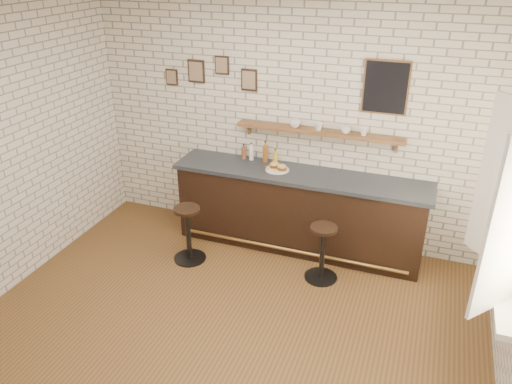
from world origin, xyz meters
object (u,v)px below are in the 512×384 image
bitters_bottle_white (251,153)px  shelf_cup_a (295,124)px  bitters_bottle_brown (244,153)px  book_upper (503,284)px  bar_counter (299,210)px  shelf_cup_b (319,127)px  sandwich_plate (277,170)px  bitters_bottle_amber (265,153)px  book_lower (503,285)px  ciabatta_sandwich (278,166)px  bar_stool_right (322,251)px  condiment_bottle_yellow (275,157)px  shelf_cup_c (346,130)px  shelf_cup_d (364,132)px  bar_stool_left (188,232)px

bitters_bottle_white → shelf_cup_a: bearing=0.7°
bitters_bottle_brown → book_upper: 3.37m
bar_counter → bitters_bottle_brown: size_ratio=15.45×
shelf_cup_b → book_upper: shelf_cup_b is taller
sandwich_plate → book_upper: (2.41, -1.46, -0.05)m
sandwich_plate → bitters_bottle_amber: bitters_bottle_amber is taller
sandwich_plate → book_lower: 2.81m
bitters_bottle_brown → shelf_cup_a: bearing=0.6°
ciabatta_sandwich → bar_stool_right: bearing=-38.3°
bitters_bottle_brown → bitters_bottle_amber: 0.29m
shelf_cup_a → book_lower: size_ratio=0.54×
bar_counter → bar_stool_right: bearing=-52.2°
book_lower → book_upper: 0.03m
ciabatta_sandwich → bitters_bottle_white: 0.47m
bitters_bottle_amber → book_upper: bearing=-32.1°
bitters_bottle_amber → bar_stool_right: 1.44m
ciabatta_sandwich → condiment_bottle_yellow: bearing=117.6°
bar_counter → bar_stool_right: bar_counter is taller
bar_counter → book_upper: size_ratio=12.39×
bitters_bottle_amber → book_lower: bearing=-31.8°
sandwich_plate → shelf_cup_b: bearing=25.7°
bitters_bottle_white → bitters_bottle_amber: 0.19m
bar_counter → shelf_cup_c: (0.47, 0.20, 1.04)m
shelf_cup_d → bar_stool_right: bearing=-138.6°
book_lower → bar_stool_left: bearing=-175.7°
ciabatta_sandwich → condiment_bottle_yellow: (-0.11, 0.20, 0.03)m
condiment_bottle_yellow → bar_stool_right: condiment_bottle_yellow is taller
bar_stool_left → shelf_cup_c: size_ratio=6.33×
ciabatta_sandwich → shelf_cup_d: (0.94, 0.21, 0.48)m
sandwich_plate → bar_stool_left: 1.30m
shelf_cup_a → shelf_cup_d: shelf_cup_a is taller
sandwich_plate → bar_stool_right: 1.13m
bar_stool_right → book_lower: (1.68, -0.87, 0.58)m
bar_counter → bitters_bottle_amber: bearing=159.1°
bitters_bottle_amber → shelf_cup_d: shelf_cup_d is taller
ciabatta_sandwich → book_lower: ciabatta_sandwich is taller
bar_counter → bar_stool_left: bearing=-147.0°
condiment_bottle_yellow → book_upper: (2.51, -1.66, -0.13)m
ciabatta_sandwich → bar_stool_right: 1.15m
condiment_bottle_yellow → shelf_cup_c: bearing=0.4°
ciabatta_sandwich → book_upper: ciabatta_sandwich is taller
bitters_bottle_white → bar_stool_left: size_ratio=0.32×
bar_stool_right → shelf_cup_a: (-0.59, 0.78, 1.19)m
book_lower → shelf_cup_a: bearing=160.4°
shelf_cup_a → shelf_cup_d: bearing=-12.9°
bar_counter → bitters_bottle_brown: bearing=166.3°
book_upper → shelf_cup_d: bearing=139.6°
shelf_cup_a → shelf_cup_d: (0.81, 0.00, -0.01)m
bar_counter → shelf_cup_c: size_ratio=27.94×
ciabatta_sandwich → shelf_cup_b: bearing=26.3°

